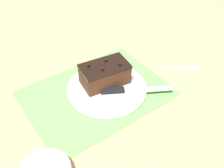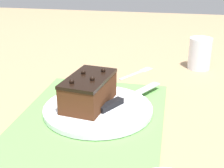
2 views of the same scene
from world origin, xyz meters
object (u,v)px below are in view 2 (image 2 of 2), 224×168
chocolate_cake (89,91)px  drinking_glass (200,53)px  cake_plate (98,109)px  dessert_fork (138,72)px  serving_knife (121,100)px

chocolate_cake → drinking_glass: size_ratio=1.61×
cake_plate → drinking_glass: (0.38, -0.26, 0.04)m
drinking_glass → dessert_fork: bearing=113.3°
cake_plate → dessert_fork: (0.30, -0.06, -0.01)m
chocolate_cake → drinking_glass: (0.37, -0.28, -0.00)m
cake_plate → chocolate_cake: size_ratio=1.57×
cake_plate → chocolate_cake: (0.01, 0.02, 0.04)m
dessert_fork → drinking_glass: bearing=56.7°
drinking_glass → dessert_fork: size_ratio=0.78×
cake_plate → serving_knife: size_ratio=1.22×
dessert_fork → serving_knife: bearing=-59.6°
chocolate_cake → drinking_glass: 0.47m
serving_knife → dessert_fork: 0.26m
cake_plate → serving_knife: (0.04, -0.05, 0.01)m
dessert_fork → cake_plate: bearing=-68.9°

